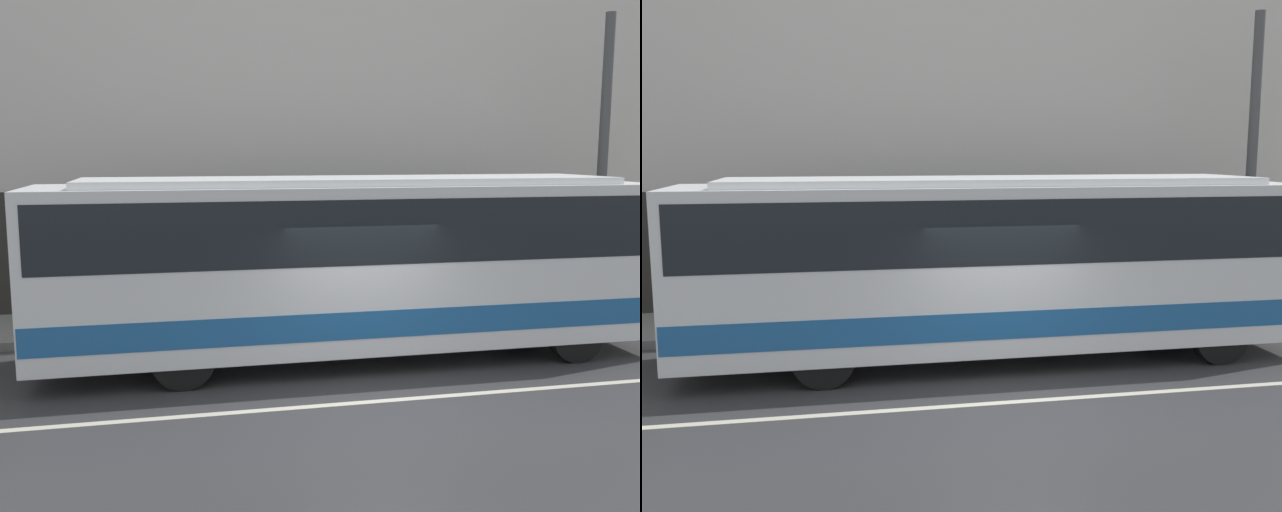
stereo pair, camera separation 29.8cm
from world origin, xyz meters
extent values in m
plane|color=#38383A|center=(0.00, 0.00, 0.00)|extent=(60.00, 60.00, 0.00)
cube|color=gray|center=(0.00, 5.24, 0.08)|extent=(60.00, 2.49, 0.17)
cube|color=silver|center=(0.00, 6.64, 6.74)|extent=(60.00, 0.30, 13.48)
cube|color=#2D2B28|center=(0.00, 6.47, 1.40)|extent=(60.00, 0.06, 2.80)
cube|color=beige|center=(0.00, 0.00, 0.00)|extent=(54.00, 0.14, 0.01)
cube|color=white|center=(0.15, 2.27, 1.72)|extent=(10.77, 2.45, 2.75)
cube|color=#1E5999|center=(0.15, 2.27, 0.90)|extent=(10.72, 2.47, 0.45)
cube|color=black|center=(0.15, 2.27, 2.40)|extent=(10.45, 2.47, 1.04)
cube|color=orange|center=(5.49, 2.27, 2.91)|extent=(0.12, 1.84, 0.28)
cube|color=white|center=(0.15, 2.27, 3.16)|extent=(9.15, 2.08, 0.12)
cylinder|color=black|center=(3.94, 1.20, 0.49)|extent=(0.98, 0.28, 0.98)
cylinder|color=black|center=(3.94, 3.33, 0.49)|extent=(0.98, 0.28, 0.98)
cylinder|color=black|center=(-2.83, 1.20, 0.49)|extent=(0.98, 0.28, 0.98)
cylinder|color=black|center=(-2.83, 3.33, 0.49)|extent=(0.98, 0.28, 0.98)
cylinder|color=#4C4C4F|center=(6.72, 4.84, 3.43)|extent=(0.22, 0.22, 6.53)
cylinder|color=maroon|center=(-2.38, 5.55, 0.87)|extent=(0.36, 0.36, 1.40)
sphere|color=tan|center=(-2.38, 5.55, 1.69)|extent=(0.26, 0.26, 0.26)
camera|label=1|loc=(-3.07, -9.68, 3.69)|focal=40.00mm
camera|label=2|loc=(-2.78, -9.74, 3.69)|focal=40.00mm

